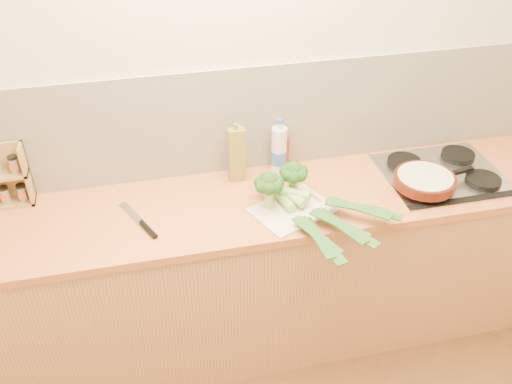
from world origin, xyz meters
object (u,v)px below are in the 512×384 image
at_px(skillet, 425,180).
at_px(chopping_board, 293,210).
at_px(chefs_knife, 144,225).
at_px(spice_rack, 1,179).
at_px(gas_hob, 443,173).

bearing_deg(skillet, chopping_board, 171.61).
distance_m(chopping_board, chefs_knife, 0.67).
xyz_separation_m(skillet, spice_rack, (-1.92, 0.35, 0.07)).
height_order(chopping_board, spice_rack, spice_rack).
relative_size(chopping_board, spice_rack, 1.16).
distance_m(chefs_knife, spice_rack, 0.70).
bearing_deg(skillet, chefs_knife, 169.62).
bearing_deg(spice_rack, gas_hob, -6.81).
bearing_deg(gas_hob, spice_rack, 173.19).
height_order(gas_hob, skillet, skillet).
bearing_deg(chefs_knife, spice_rack, 127.28).
xyz_separation_m(chopping_board, skillet, (0.65, 0.01, 0.06)).
height_order(chopping_board, skillet, skillet).
xyz_separation_m(gas_hob, chopping_board, (-0.81, -0.11, -0.01)).
height_order(chefs_knife, skillet, skillet).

